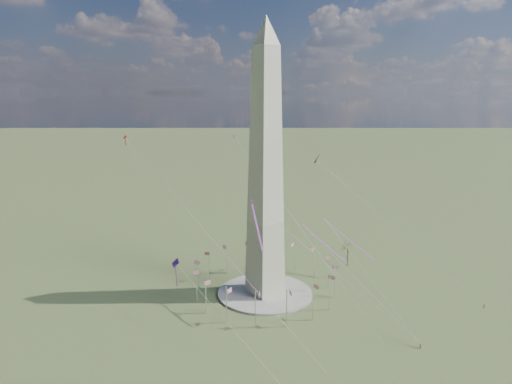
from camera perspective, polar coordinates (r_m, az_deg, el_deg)
ground at (r=178.34m, az=1.13°, el=-12.60°), size 2000.00×2000.00×0.00m
plaza at (r=178.17m, az=1.13°, el=-12.48°), size 36.00×36.00×0.80m
washington_monument at (r=164.05m, az=1.20°, el=2.78°), size 15.56×15.56×100.00m
flagpole_ring at (r=175.40m, az=1.14°, el=-10.45°), size 54.40×54.40×13.00m
tree_near at (r=205.65m, az=11.43°, el=-6.70°), size 7.23×7.23×12.65m
person_east at (r=185.84m, az=26.61°, el=-12.63°), size 0.73×0.71×1.69m
person_centre at (r=152.48m, az=19.83°, el=-17.66°), size 0.97×0.62×1.53m
kite_delta_black at (r=188.25m, az=7.88°, el=3.77°), size 15.10×14.03×13.82m
kite_diamond_purple at (r=157.71m, az=-10.00°, el=-9.08°), size 2.26×3.48×10.59m
kite_streamer_left at (r=175.81m, az=10.68°, el=-5.08°), size 9.49×19.90×14.50m
kite_streamer_mid at (r=154.85m, az=-0.08°, el=-3.33°), size 9.33×17.74×13.13m
kite_streamer_right at (r=194.40m, az=7.62°, el=-5.56°), size 8.73×21.07×15.08m
kite_small_red at (r=179.80m, az=-16.05°, el=6.46°), size 1.01×1.67×3.91m
kite_small_white at (r=203.21m, az=-2.75°, el=6.86°), size 1.50×2.25×4.82m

